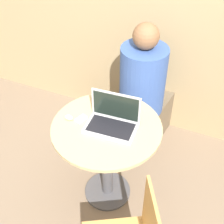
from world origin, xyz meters
TOP-DOWN VIEW (x-y plane):
  - ground_plane at (0.00, 0.00)m, footprint 12.00×12.00m
  - round_table at (0.00, 0.00)m, footprint 0.78×0.78m
  - laptop at (0.04, 0.02)m, footprint 0.37×0.24m
  - cell_phone at (-0.20, -0.01)m, footprint 0.07×0.10m
  - computer_mouse at (-0.28, -0.04)m, footprint 0.06×0.04m
  - person_seated at (0.04, 0.75)m, footprint 0.44×0.63m

SIDE VIEW (x-z plane):
  - ground_plane at x=0.00m, z-range 0.00..0.00m
  - person_seated at x=0.04m, z-range -0.11..1.14m
  - round_table at x=0.00m, z-range 0.19..0.96m
  - cell_phone at x=-0.20m, z-range 0.77..0.78m
  - computer_mouse at x=-0.28m, z-range 0.77..0.80m
  - laptop at x=0.04m, z-range 0.70..0.94m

